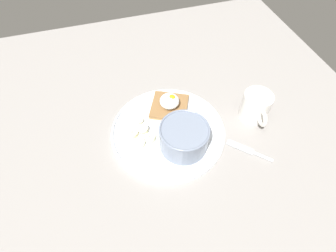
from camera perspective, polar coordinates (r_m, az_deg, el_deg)
name	(u,v)px	position (r cm, az deg, el deg)	size (l,w,h in cm)	color
ground_plane	(168,135)	(72.33, 0.00, -1.91)	(120.00, 120.00, 2.00)	gray
plate	(168,131)	(70.86, 0.00, -1.08)	(30.72, 30.72, 1.60)	white
oatmeal_bowl	(184,137)	(65.33, 3.48, -2.49)	(12.51, 12.51, 7.07)	slate
toast_slice	(169,106)	(75.22, 0.31, 4.29)	(13.55, 13.55, 1.21)	brown
poached_egg	(170,101)	(73.50, 0.37, 5.49)	(5.61, 5.47, 3.74)	white
banana_slice_front	(143,129)	(70.28, -5.43, -0.75)	(3.27, 3.40, 1.69)	#F2EABB
banana_slice_left	(139,120)	(72.52, -6.41, 1.20)	(3.48, 3.51, 1.19)	#F6EFC2
banana_slice_back	(132,133)	(70.13, -7.79, -1.56)	(4.17, 4.12, 1.32)	beige
banana_slice_right	(150,138)	(68.74, -4.02, -2.54)	(4.08, 4.00, 1.58)	#F2ECB2
banana_slice_inner	(139,144)	(68.08, -6.26, -3.83)	(3.10, 3.12, 1.08)	beige
coffee_mug	(256,106)	(76.01, 18.57, 4.15)	(11.02, 7.76, 7.99)	white
knife	(250,151)	(71.01, 17.44, -5.23)	(9.50, 9.37, 0.80)	silver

